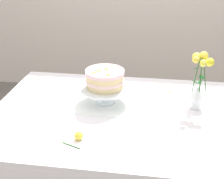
{
  "coord_description": "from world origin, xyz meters",
  "views": [
    {
      "loc": [
        0.18,
        -1.47,
        1.57
      ],
      "look_at": [
        -0.03,
        0.03,
        0.86
      ],
      "focal_mm": 49.19,
      "sensor_mm": 36.0,
      "label": 1
    }
  ],
  "objects_px": {
    "layer_cake": "(105,79)",
    "cake_stand": "(105,90)",
    "dining_table": "(117,128)",
    "fallen_rose": "(78,136)",
    "flower_vase": "(199,83)"
  },
  "relations": [
    {
      "from": "cake_stand",
      "to": "flower_vase",
      "type": "distance_m",
      "value": 0.52
    },
    {
      "from": "layer_cake",
      "to": "fallen_rose",
      "type": "height_order",
      "value": "layer_cake"
    },
    {
      "from": "dining_table",
      "to": "layer_cake",
      "type": "relative_size",
      "value": 6.38
    },
    {
      "from": "layer_cake",
      "to": "flower_vase",
      "type": "bearing_deg",
      "value": 1.49
    },
    {
      "from": "dining_table",
      "to": "cake_stand",
      "type": "distance_m",
      "value": 0.23
    },
    {
      "from": "dining_table",
      "to": "flower_vase",
      "type": "distance_m",
      "value": 0.51
    },
    {
      "from": "dining_table",
      "to": "fallen_rose",
      "type": "relative_size",
      "value": 14.23
    },
    {
      "from": "layer_cake",
      "to": "fallen_rose",
      "type": "distance_m",
      "value": 0.42
    },
    {
      "from": "cake_stand",
      "to": "fallen_rose",
      "type": "distance_m",
      "value": 0.4
    },
    {
      "from": "fallen_rose",
      "to": "flower_vase",
      "type": "bearing_deg",
      "value": 34.76
    },
    {
      "from": "cake_stand",
      "to": "layer_cake",
      "type": "relative_size",
      "value": 1.32
    },
    {
      "from": "cake_stand",
      "to": "fallen_rose",
      "type": "xyz_separation_m",
      "value": [
        -0.06,
        -0.39,
        -0.06
      ]
    },
    {
      "from": "cake_stand",
      "to": "flower_vase",
      "type": "height_order",
      "value": "flower_vase"
    },
    {
      "from": "layer_cake",
      "to": "cake_stand",
      "type": "bearing_deg",
      "value": 54.62
    },
    {
      "from": "dining_table",
      "to": "fallen_rose",
      "type": "distance_m",
      "value": 0.32
    }
  ]
}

